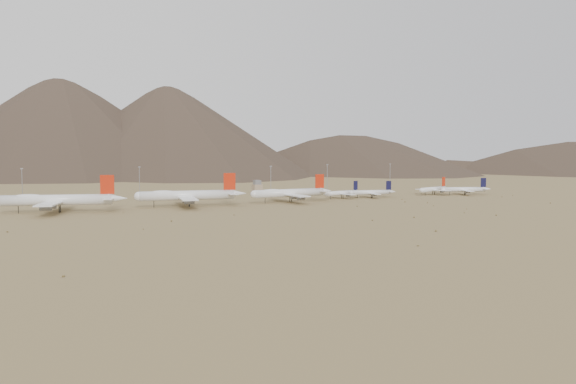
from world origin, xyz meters
name	(u,v)px	position (x,y,z in m)	size (l,w,h in m)	color
ground	(282,206)	(0.00, 0.00, 0.00)	(3000.00, 3000.00, 0.00)	#A08552
mountain_ridge	(106,99)	(0.00, 900.00, 150.00)	(4400.00, 1000.00, 300.00)	#4E3C2F
widebody_west	(58,200)	(-147.95, 19.98, 8.25)	(78.47, 62.09, 23.93)	white
widebody_centre	(188,195)	(-62.76, 22.43, 8.11)	(78.77, 61.32, 23.51)	white
widebody_east	(290,193)	(17.00, 22.21, 7.23)	(70.67, 54.28, 20.98)	white
narrowbody_a	(343,193)	(71.63, 34.83, 4.55)	(41.85, 30.78, 14.03)	white
narrowbody_b	(372,192)	(97.35, 29.56, 4.55)	(42.24, 30.76, 14.01)	white
narrowbody_c	(434,189)	(166.15, 33.39, 4.96)	(44.43, 33.15, 15.27)	white
narrowbody_d	(466,189)	(189.94, 19.23, 4.91)	(43.84, 32.78, 15.14)	white
control_tower	(257,187)	(30.00, 120.00, 5.32)	(8.00, 8.00, 12.00)	gray
mast_far_west	(22,183)	(-168.30, 125.43, 14.20)	(2.00, 0.60, 25.70)	gray
mast_west	(139,180)	(-75.81, 132.00, 14.20)	(2.00, 0.60, 25.70)	gray
mast_centre	(271,178)	(37.62, 105.47, 14.20)	(2.00, 0.60, 25.70)	gray
mast_east	(327,175)	(114.81, 137.54, 14.20)	(2.00, 0.60, 25.70)	gray
mast_far_east	(390,174)	(185.15, 126.79, 14.20)	(2.00, 0.60, 25.70)	gray
desert_scrub	(394,213)	(42.27, -76.88, 0.34)	(433.90, 183.31, 0.89)	brown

